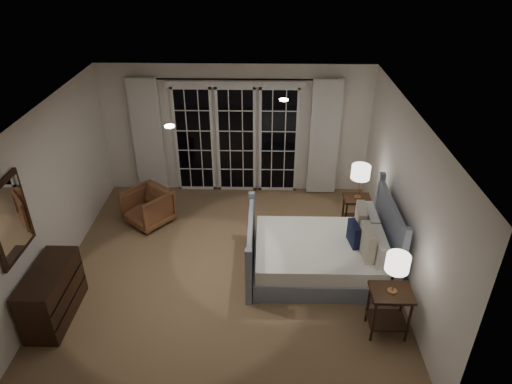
{
  "coord_description": "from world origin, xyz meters",
  "views": [
    {
      "loc": [
        0.54,
        -5.49,
        4.54
      ],
      "look_at": [
        0.42,
        0.54,
        1.05
      ],
      "focal_mm": 32.0,
      "sensor_mm": 36.0,
      "label": 1
    }
  ],
  "objects_px": {
    "dresser": "(52,294)",
    "lamp_right": "(361,172)",
    "armchair": "(148,207)",
    "nightstand_right": "(356,208)",
    "bed": "(322,253)",
    "lamp_left": "(398,263)",
    "nightstand_left": "(389,305)"
  },
  "relations": [
    {
      "from": "nightstand_right",
      "to": "lamp_left",
      "type": "relative_size",
      "value": 1.06
    },
    {
      "from": "bed",
      "to": "nightstand_left",
      "type": "relative_size",
      "value": 3.09
    },
    {
      "from": "nightstand_right",
      "to": "armchair",
      "type": "xyz_separation_m",
      "value": [
        -3.61,
        0.04,
        -0.06
      ]
    },
    {
      "from": "nightstand_right",
      "to": "lamp_left",
      "type": "xyz_separation_m",
      "value": [
        0.01,
        -2.4,
        0.73
      ]
    },
    {
      "from": "bed",
      "to": "dresser",
      "type": "bearing_deg",
      "value": -164.19
    },
    {
      "from": "nightstand_left",
      "to": "nightstand_right",
      "type": "distance_m",
      "value": 2.4
    },
    {
      "from": "lamp_left",
      "to": "lamp_right",
      "type": "xyz_separation_m",
      "value": [
        -0.01,
        2.4,
        -0.04
      ]
    },
    {
      "from": "nightstand_right",
      "to": "dresser",
      "type": "bearing_deg",
      "value": -152.94
    },
    {
      "from": "nightstand_right",
      "to": "armchair",
      "type": "bearing_deg",
      "value": 179.29
    },
    {
      "from": "nightstand_left",
      "to": "dresser",
      "type": "relative_size",
      "value": 0.62
    },
    {
      "from": "lamp_right",
      "to": "armchair",
      "type": "relative_size",
      "value": 0.85
    },
    {
      "from": "bed",
      "to": "lamp_right",
      "type": "bearing_deg",
      "value": 59.45
    },
    {
      "from": "bed",
      "to": "lamp_right",
      "type": "distance_m",
      "value": 1.58
    },
    {
      "from": "nightstand_left",
      "to": "nightstand_right",
      "type": "height_order",
      "value": "nightstand_left"
    },
    {
      "from": "armchair",
      "to": "nightstand_right",
      "type": "bearing_deg",
      "value": 38.48
    },
    {
      "from": "lamp_right",
      "to": "lamp_left",
      "type": "bearing_deg",
      "value": -89.86
    },
    {
      "from": "bed",
      "to": "nightstand_right",
      "type": "relative_size",
      "value": 3.52
    },
    {
      "from": "nightstand_left",
      "to": "lamp_right",
      "type": "xyz_separation_m",
      "value": [
        -0.01,
        2.4,
        0.63
      ]
    },
    {
      "from": "nightstand_right",
      "to": "lamp_right",
      "type": "bearing_deg",
      "value": 0.0
    },
    {
      "from": "lamp_left",
      "to": "lamp_right",
      "type": "height_order",
      "value": "lamp_left"
    },
    {
      "from": "dresser",
      "to": "nightstand_right",
      "type": "bearing_deg",
      "value": 27.06
    },
    {
      "from": "lamp_right",
      "to": "dresser",
      "type": "relative_size",
      "value": 0.56
    },
    {
      "from": "bed",
      "to": "dresser",
      "type": "relative_size",
      "value": 1.92
    },
    {
      "from": "lamp_left",
      "to": "lamp_right",
      "type": "distance_m",
      "value": 2.4
    },
    {
      "from": "bed",
      "to": "lamp_left",
      "type": "relative_size",
      "value": 3.75
    },
    {
      "from": "nightstand_right",
      "to": "bed",
      "type": "bearing_deg",
      "value": -120.55
    },
    {
      "from": "nightstand_right",
      "to": "lamp_left",
      "type": "bearing_deg",
      "value": -89.86
    },
    {
      "from": "bed",
      "to": "nightstand_left",
      "type": "distance_m",
      "value": 1.41
    },
    {
      "from": "dresser",
      "to": "lamp_right",
      "type": "bearing_deg",
      "value": 27.06
    },
    {
      "from": "bed",
      "to": "lamp_left",
      "type": "xyz_separation_m",
      "value": [
        0.71,
        -1.21,
        0.8
      ]
    },
    {
      "from": "armchair",
      "to": "nightstand_left",
      "type": "bearing_deg",
      "value": 5.14
    },
    {
      "from": "nightstand_left",
      "to": "lamp_left",
      "type": "height_order",
      "value": "lamp_left"
    }
  ]
}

